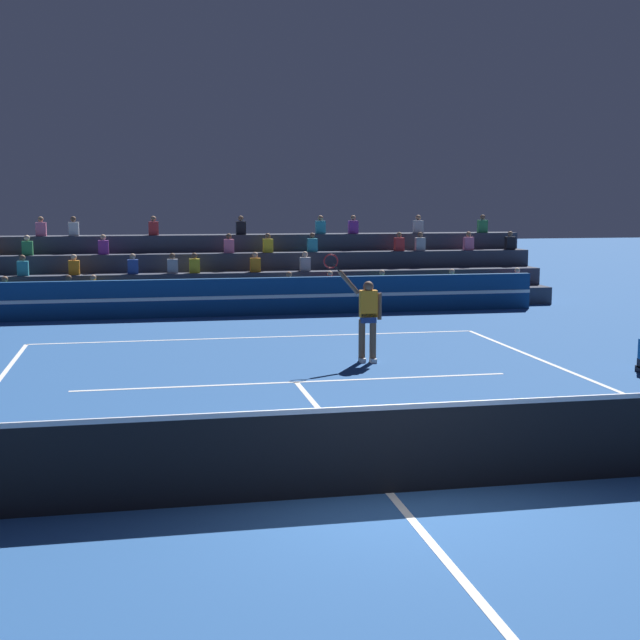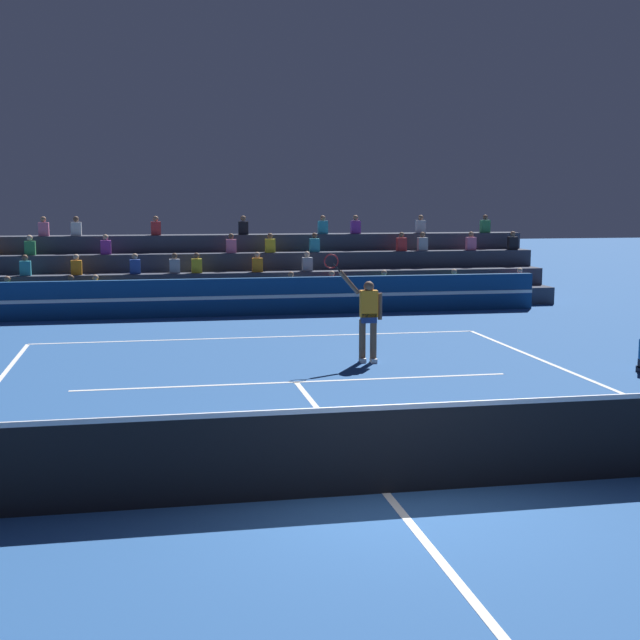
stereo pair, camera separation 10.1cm
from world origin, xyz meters
name	(u,v)px [view 1 (the left image)]	position (x,y,z in m)	size (l,w,h in m)	color
ground_plane	(389,493)	(0.00, 0.00, 0.00)	(120.00, 120.00, 0.00)	#285699
court_lines	(389,493)	(0.00, 0.00, 0.00)	(11.10, 23.90, 0.01)	white
tennis_net	(390,448)	(0.00, 0.00, 0.54)	(12.00, 0.10, 1.10)	black
sponsor_banner_wall	(240,297)	(0.00, 16.08, 0.55)	(18.00, 0.26, 1.10)	navy
bleacher_stand	(229,278)	(0.00, 19.25, 0.84)	(20.40, 3.80, 2.83)	#383D4C
tennis_player	(367,316)	(1.80, 8.16, 0.98)	(1.29, 0.36, 2.35)	brown
tennis_ball	(310,416)	(-0.25, 3.66, 0.03)	(0.07, 0.07, 0.07)	#C6DB33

